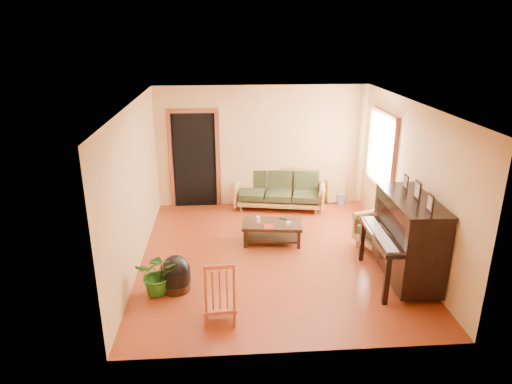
{
  "coord_description": "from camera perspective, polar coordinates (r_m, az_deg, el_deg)",
  "views": [
    {
      "loc": [
        -0.81,
        -6.99,
        3.7
      ],
      "look_at": [
        -0.29,
        0.2,
        1.1
      ],
      "focal_mm": 32.0,
      "sensor_mm": 36.0,
      "label": 1
    }
  ],
  "objects": [
    {
      "name": "potted_plant",
      "position": [
        6.9,
        -12.17,
        -9.92
      ],
      "size": [
        0.63,
        0.56,
        0.65
      ],
      "primitive_type": "imported",
      "rotation": [
        0.0,
        0.0,
        -0.09
      ],
      "color": "#225E1A",
      "rests_on": "floor"
    },
    {
      "name": "doorway",
      "position": [
        9.86,
        -7.7,
        3.91
      ],
      "size": [
        1.08,
        0.16,
        2.05
      ],
      "primitive_type": "cube",
      "color": "black",
      "rests_on": "floor"
    },
    {
      "name": "floor",
      "position": [
        7.95,
        2.23,
        -7.91
      ],
      "size": [
        5.0,
        5.0,
        0.0
      ],
      "primitive_type": "plane",
      "color": "maroon",
      "rests_on": "ground"
    },
    {
      "name": "ceramic_crock",
      "position": [
        10.33,
        10.55,
        -0.84
      ],
      "size": [
        0.24,
        0.24,
        0.23
      ],
      "primitive_type": "cylinder",
      "rotation": [
        0.0,
        0.0,
        0.43
      ],
      "color": "#2E4F8B",
      "rests_on": "floor"
    },
    {
      "name": "glass_jar",
      "position": [
        8.16,
        4.13,
        -3.96
      ],
      "size": [
        0.11,
        0.11,
        0.06
      ],
      "primitive_type": "cylinder",
      "rotation": [
        0.0,
        0.0,
        -0.32
      ],
      "color": "white",
      "rests_on": "coffee_table"
    },
    {
      "name": "armchair",
      "position": [
        8.23,
        15.8,
        -4.21
      ],
      "size": [
        1.13,
        1.15,
        0.91
      ],
      "primitive_type": "cube",
      "rotation": [
        0.0,
        0.0,
        0.35
      ],
      "color": "#A7743D",
      "rests_on": "floor"
    },
    {
      "name": "remote",
      "position": [
        8.41,
        3.41,
        -3.35
      ],
      "size": [
        0.15,
        0.09,
        0.01
      ],
      "primitive_type": "cube",
      "rotation": [
        0.0,
        0.0,
        -0.41
      ],
      "color": "black",
      "rests_on": "coffee_table"
    },
    {
      "name": "coffee_table",
      "position": [
        8.33,
        2.01,
        -5.09
      ],
      "size": [
        1.12,
        0.69,
        0.39
      ],
      "primitive_type": "cube",
      "rotation": [
        0.0,
        0.0,
        -0.11
      ],
      "color": "black",
      "rests_on": "floor"
    },
    {
      "name": "red_chair",
      "position": [
        6.16,
        -4.62,
        -12.03
      ],
      "size": [
        0.45,
        0.49,
        0.91
      ],
      "primitive_type": "cube",
      "rotation": [
        0.0,
        0.0,
        0.06
      ],
      "color": "#92381A",
      "rests_on": "floor"
    },
    {
      "name": "candle",
      "position": [
        8.24,
        0.29,
        -3.45
      ],
      "size": [
        0.09,
        0.09,
        0.12
      ],
      "primitive_type": "cylinder",
      "rotation": [
        0.0,
        0.0,
        -0.3
      ],
      "color": "white",
      "rests_on": "coffee_table"
    },
    {
      "name": "book",
      "position": [
        8.04,
        1.01,
        -4.42
      ],
      "size": [
        0.17,
        0.22,
        0.02
      ],
      "primitive_type": "imported",
      "rotation": [
        0.0,
        0.0,
        -0.03
      ],
      "color": "maroon",
      "rests_on": "coffee_table"
    },
    {
      "name": "sofa",
      "position": [
        9.82,
        2.91,
        0.23
      ],
      "size": [
        2.03,
        1.13,
        0.82
      ],
      "primitive_type": "cube",
      "rotation": [
        0.0,
        0.0,
        -0.18
      ],
      "color": "#A7743D",
      "rests_on": "floor"
    },
    {
      "name": "leaning_frame",
      "position": [
        10.32,
        9.99,
        0.15
      ],
      "size": [
        0.42,
        0.13,
        0.55
      ],
      "primitive_type": "cube",
      "rotation": [
        0.0,
        0.0,
        0.1
      ],
      "color": "gold",
      "rests_on": "floor"
    },
    {
      "name": "footstool",
      "position": [
        6.99,
        -9.97,
        -10.48
      ],
      "size": [
        0.49,
        0.49,
        0.42
      ],
      "primitive_type": "cylinder",
      "rotation": [
        0.0,
        0.0,
        0.13
      ],
      "color": "black",
      "rests_on": "floor"
    },
    {
      "name": "window",
      "position": [
        9.1,
        15.47,
        5.11
      ],
      "size": [
        0.12,
        1.36,
        1.46
      ],
      "primitive_type": "cube",
      "color": "white",
      "rests_on": "right_wall"
    },
    {
      "name": "piano",
      "position": [
        7.31,
        18.45,
        -5.73
      ],
      "size": [
        0.95,
        1.55,
        1.35
      ],
      "primitive_type": "cube",
      "rotation": [
        0.0,
        0.0,
        -0.03
      ],
      "color": "black",
      "rests_on": "floor"
    }
  ]
}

